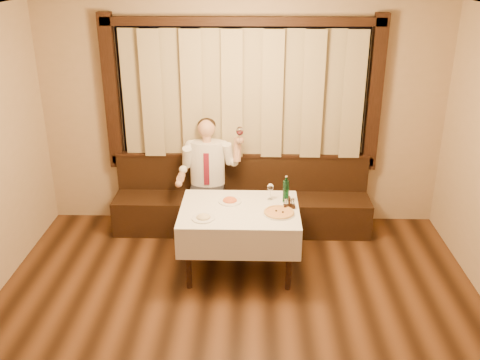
{
  "coord_description": "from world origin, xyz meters",
  "views": [
    {
      "loc": [
        0.14,
        -3.44,
        3.23
      ],
      "look_at": [
        0.0,
        1.9,
        1.0
      ],
      "focal_mm": 40.0,
      "sensor_mm": 36.0,
      "label": 1
    }
  ],
  "objects_px": {
    "pasta_red": "(230,199)",
    "seated_man": "(207,169)",
    "pizza": "(279,212)",
    "pasta_cream": "(203,216)",
    "green_bottle": "(286,191)",
    "dining_table": "(239,217)",
    "banquette": "(242,205)",
    "cruet_caddy": "(289,204)"
  },
  "relations": [
    {
      "from": "banquette",
      "to": "dining_table",
      "type": "distance_m",
      "value": 1.08
    },
    {
      "from": "pasta_red",
      "to": "cruet_caddy",
      "type": "bearing_deg",
      "value": -12.21
    },
    {
      "from": "pizza",
      "to": "pasta_cream",
      "type": "distance_m",
      "value": 0.79
    },
    {
      "from": "green_bottle",
      "to": "pizza",
      "type": "bearing_deg",
      "value": -105.6
    },
    {
      "from": "banquette",
      "to": "green_bottle",
      "type": "bearing_deg",
      "value": -59.42
    },
    {
      "from": "pasta_cream",
      "to": "green_bottle",
      "type": "distance_m",
      "value": 0.97
    },
    {
      "from": "pasta_red",
      "to": "pizza",
      "type": "bearing_deg",
      "value": -28.03
    },
    {
      "from": "dining_table",
      "to": "green_bottle",
      "type": "xyz_separation_m",
      "value": [
        0.5,
        0.18,
        0.24
      ]
    },
    {
      "from": "banquette",
      "to": "pasta_cream",
      "type": "distance_m",
      "value": 1.41
    },
    {
      "from": "dining_table",
      "to": "pasta_cream",
      "type": "height_order",
      "value": "pasta_cream"
    },
    {
      "from": "cruet_caddy",
      "to": "green_bottle",
      "type": "bearing_deg",
      "value": 95.95
    },
    {
      "from": "banquette",
      "to": "pizza",
      "type": "xyz_separation_m",
      "value": [
        0.42,
        -1.14,
        0.46
      ]
    },
    {
      "from": "pizza",
      "to": "pasta_red",
      "type": "bearing_deg",
      "value": 151.97
    },
    {
      "from": "dining_table",
      "to": "green_bottle",
      "type": "bearing_deg",
      "value": 19.62
    },
    {
      "from": "pasta_red",
      "to": "cruet_caddy",
      "type": "distance_m",
      "value": 0.65
    },
    {
      "from": "banquette",
      "to": "cruet_caddy",
      "type": "relative_size",
      "value": 24.46
    },
    {
      "from": "dining_table",
      "to": "pasta_cream",
      "type": "bearing_deg",
      "value": -144.65
    },
    {
      "from": "banquette",
      "to": "pasta_cream",
      "type": "relative_size",
      "value": 13.35
    },
    {
      "from": "dining_table",
      "to": "cruet_caddy",
      "type": "height_order",
      "value": "cruet_caddy"
    },
    {
      "from": "banquette",
      "to": "green_bottle",
      "type": "xyz_separation_m",
      "value": [
        0.5,
        -0.85,
        0.58
      ]
    },
    {
      "from": "banquette",
      "to": "green_bottle",
      "type": "distance_m",
      "value": 1.14
    },
    {
      "from": "pizza",
      "to": "cruet_caddy",
      "type": "distance_m",
      "value": 0.18
    },
    {
      "from": "pizza",
      "to": "seated_man",
      "type": "height_order",
      "value": "seated_man"
    },
    {
      "from": "dining_table",
      "to": "seated_man",
      "type": "relative_size",
      "value": 0.88
    },
    {
      "from": "dining_table",
      "to": "seated_man",
      "type": "xyz_separation_m",
      "value": [
        -0.42,
        0.93,
        0.19
      ]
    },
    {
      "from": "cruet_caddy",
      "to": "banquette",
      "type": "bearing_deg",
      "value": 112.81
    },
    {
      "from": "pizza",
      "to": "green_bottle",
      "type": "distance_m",
      "value": 0.33
    },
    {
      "from": "pasta_red",
      "to": "green_bottle",
      "type": "bearing_deg",
      "value": 1.73
    },
    {
      "from": "seated_man",
      "to": "pasta_cream",
      "type": "bearing_deg",
      "value": -87.34
    },
    {
      "from": "green_bottle",
      "to": "dining_table",
      "type": "bearing_deg",
      "value": -160.38
    },
    {
      "from": "pasta_red",
      "to": "pasta_cream",
      "type": "xyz_separation_m",
      "value": [
        -0.25,
        -0.42,
        -0.0
      ]
    },
    {
      "from": "pasta_cream",
      "to": "green_bottle",
      "type": "relative_size",
      "value": 0.79
    },
    {
      "from": "banquette",
      "to": "seated_man",
      "type": "height_order",
      "value": "seated_man"
    },
    {
      "from": "pizza",
      "to": "pasta_cream",
      "type": "relative_size",
      "value": 1.4
    },
    {
      "from": "pasta_red",
      "to": "seated_man",
      "type": "distance_m",
      "value": 0.83
    },
    {
      "from": "banquette",
      "to": "pizza",
      "type": "relative_size",
      "value": 9.55
    },
    {
      "from": "dining_table",
      "to": "seated_man",
      "type": "bearing_deg",
      "value": 114.14
    },
    {
      "from": "pasta_red",
      "to": "seated_man",
      "type": "relative_size",
      "value": 0.18
    },
    {
      "from": "pasta_cream",
      "to": "pizza",
      "type": "bearing_deg",
      "value": 9.99
    },
    {
      "from": "green_bottle",
      "to": "cruet_caddy",
      "type": "distance_m",
      "value": 0.18
    },
    {
      "from": "dining_table",
      "to": "banquette",
      "type": "bearing_deg",
      "value": 90.0
    },
    {
      "from": "pizza",
      "to": "green_bottle",
      "type": "height_order",
      "value": "green_bottle"
    }
  ]
}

